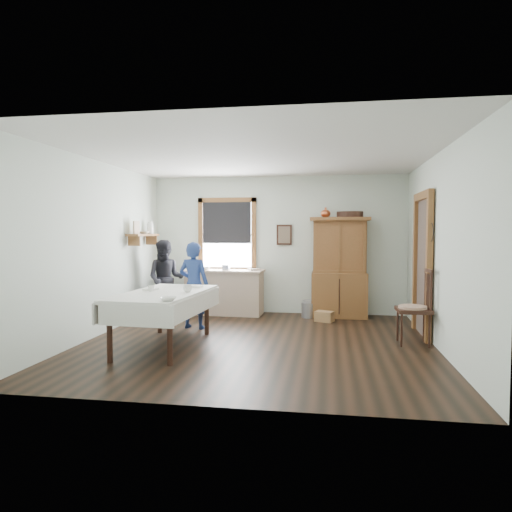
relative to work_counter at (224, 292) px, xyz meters
name	(u,v)px	position (x,y,z in m)	size (l,w,h in m)	color
room	(258,250)	(0.99, -2.16, 0.91)	(5.01, 5.01, 2.70)	black
window	(227,231)	(-0.01, 0.31, 1.19)	(1.18, 0.07, 1.48)	white
doorway	(423,261)	(3.44, -1.31, 0.73)	(0.09, 1.14, 2.22)	#4F4038
wall_shelf	(144,234)	(-1.38, -0.62, 1.14)	(0.24, 1.00, 0.44)	brown
framed_picture	(284,235)	(1.14, 0.30, 1.11)	(0.30, 0.04, 0.40)	#341B12
rug_beater	(431,224)	(3.44, -1.86, 1.28)	(0.27, 0.27, 0.01)	black
work_counter	(224,292)	(0.00, 0.00, 0.00)	(1.52, 0.58, 0.87)	tan
china_hutch	(339,267)	(2.20, 0.04, 0.50)	(1.10, 0.52, 1.88)	brown
dining_table	(164,319)	(-0.26, -2.62, -0.05)	(1.01, 1.93, 0.77)	white
spindle_chair	(413,306)	(3.20, -1.92, 0.11)	(0.50, 0.50, 1.09)	#341B12
pail	(308,310)	(1.64, -0.10, -0.30)	(0.26, 0.26, 0.28)	#9A9CA2
wicker_basket	(324,316)	(1.94, -0.45, -0.34)	(0.31, 0.22, 0.18)	#A3754A
woman_blue	(194,288)	(-0.21, -1.36, 0.23)	(0.49, 0.32, 1.34)	navy
figure_dark	(166,282)	(-1.01, -0.49, 0.24)	(0.66, 0.51, 1.35)	black
table_cup_a	(188,289)	(0.07, -2.58, 0.39)	(0.12, 0.12, 0.10)	white
table_cup_b	(151,288)	(-0.46, -2.60, 0.38)	(0.09, 0.09, 0.09)	white
table_bowl	(168,299)	(0.09, -3.41, 0.36)	(0.21, 0.21, 0.05)	white
counter_book	(249,270)	(0.49, -0.01, 0.45)	(0.17, 0.24, 0.02)	brown
counter_bowl	(205,268)	(-0.35, -0.12, 0.47)	(0.19, 0.19, 0.06)	white
shelf_bowl	(144,232)	(-1.38, -0.61, 1.16)	(0.22, 0.22, 0.05)	white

